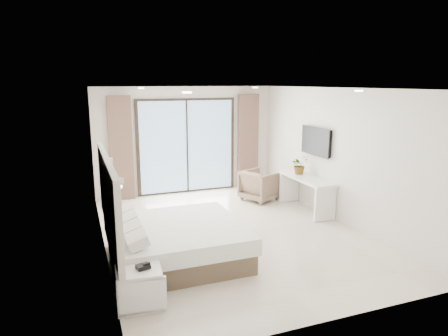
{
  "coord_description": "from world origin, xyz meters",
  "views": [
    {
      "loc": [
        -2.63,
        -6.68,
        2.81
      ],
      "look_at": [
        0.01,
        0.4,
        1.17
      ],
      "focal_mm": 32.0,
      "sensor_mm": 36.0,
      "label": 1
    }
  ],
  "objects_px": {
    "nightstand": "(140,288)",
    "console_desk": "(306,186)",
    "armchair": "(260,184)",
    "bed": "(175,242)"
  },
  "relations": [
    {
      "from": "console_desk",
      "to": "armchair",
      "type": "distance_m",
      "value": 1.26
    },
    {
      "from": "bed",
      "to": "armchair",
      "type": "distance_m",
      "value": 3.73
    },
    {
      "from": "nightstand",
      "to": "console_desk",
      "type": "height_order",
      "value": "console_desk"
    },
    {
      "from": "nightstand",
      "to": "armchair",
      "type": "bearing_deg",
      "value": 52.66
    },
    {
      "from": "nightstand",
      "to": "console_desk",
      "type": "distance_m",
      "value": 4.85
    },
    {
      "from": "bed",
      "to": "nightstand",
      "type": "height_order",
      "value": "bed"
    },
    {
      "from": "bed",
      "to": "armchair",
      "type": "xyz_separation_m",
      "value": [
        2.72,
        2.55,
        0.09
      ]
    },
    {
      "from": "armchair",
      "to": "nightstand",
      "type": "bearing_deg",
      "value": 113.03
    },
    {
      "from": "console_desk",
      "to": "nightstand",
      "type": "bearing_deg",
      "value": -147.01
    },
    {
      "from": "console_desk",
      "to": "bed",
      "type": "bearing_deg",
      "value": -156.38
    }
  ]
}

